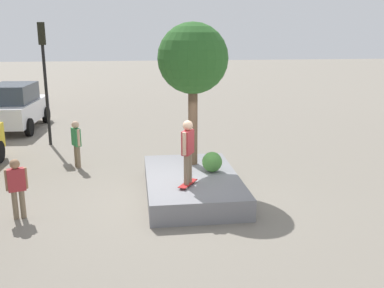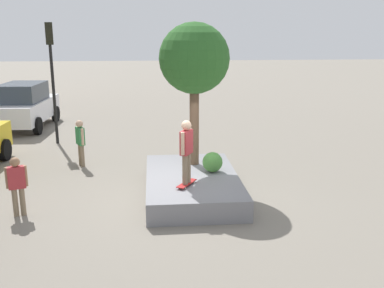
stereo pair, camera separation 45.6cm
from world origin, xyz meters
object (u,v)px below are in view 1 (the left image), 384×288
at_px(pedestrian_crossing, 76,141).
at_px(passerby_with_bag, 17,185).
at_px(planter_ledge, 192,184).
at_px(skateboarder, 188,147).
at_px(police_car, 15,106).
at_px(traffic_light_corner, 44,63).
at_px(plaza_tree, 193,60).
at_px(skateboard, 188,184).

bearing_deg(pedestrian_crossing, passerby_with_bag, 167.49).
relative_size(planter_ledge, skateboarder, 2.55).
bearing_deg(passerby_with_bag, police_car, 14.01).
bearing_deg(skateboarder, traffic_light_corner, 33.71).
relative_size(planter_ledge, plaza_tree, 1.02).
distance_m(skateboarder, police_car, 12.42).
bearing_deg(pedestrian_crossing, traffic_light_corner, 24.16).
bearing_deg(plaza_tree, skateboard, 168.60).
bearing_deg(plaza_tree, pedestrian_crossing, 62.30).
relative_size(planter_ledge, police_car, 0.90).
bearing_deg(skateboarder, passerby_with_bag, 93.41).
height_order(police_car, pedestrian_crossing, police_car).
height_order(planter_ledge, skateboarder, skateboarder).
bearing_deg(planter_ledge, pedestrian_crossing, 49.63).
distance_m(police_car, pedestrian_crossing, 7.39).
bearing_deg(police_car, passerby_with_bag, -165.99).
distance_m(planter_ledge, pedestrian_crossing, 4.68).
relative_size(planter_ledge, traffic_light_corner, 0.88).
bearing_deg(planter_ledge, traffic_light_corner, 38.47).
distance_m(planter_ledge, police_car, 11.86).
relative_size(plaza_tree, skateboarder, 2.51).
distance_m(skateboard, police_car, 12.42).
bearing_deg(skateboard, pedestrian_crossing, 40.49).
distance_m(skateboard, skateboarder, 0.98).
xyz_separation_m(skateboard, skateboarder, (0.00, 0.00, 0.98)).
distance_m(skateboarder, pedestrian_crossing, 5.13).
height_order(skateboarder, police_car, skateboarder).
xyz_separation_m(planter_ledge, police_car, (9.47, 7.09, 0.81)).
xyz_separation_m(skateboarder, pedestrian_crossing, (3.87, 3.30, -0.67)).
xyz_separation_m(skateboarder, police_car, (10.34, 6.86, -0.50)).
bearing_deg(traffic_light_corner, plaza_tree, -135.38).
bearing_deg(traffic_light_corner, skateboard, -146.29).
bearing_deg(planter_ledge, passerby_with_bag, 104.17).
height_order(skateboard, passerby_with_bag, passerby_with_bag).
distance_m(plaza_tree, skateboard, 3.65).
distance_m(skateboard, traffic_light_corner, 9.03).
relative_size(police_car, pedestrian_crossing, 2.96).
distance_m(police_car, passerby_with_bag, 10.92).
height_order(skateboarder, pedestrian_crossing, skateboarder).
height_order(plaza_tree, skateboarder, plaza_tree).
xyz_separation_m(skateboard, passerby_with_bag, (-0.25, 4.22, 0.26)).
distance_m(plaza_tree, traffic_light_corner, 7.38).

